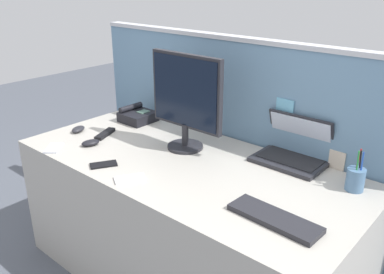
{
  "coord_description": "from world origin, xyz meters",
  "views": [
    {
      "loc": [
        1.25,
        -1.4,
        1.61
      ],
      "look_at": [
        0.0,
        0.05,
        0.84
      ],
      "focal_mm": 38.53,
      "sensor_mm": 36.0,
      "label": 1
    }
  ],
  "objects_px": {
    "laptop": "(294,150)",
    "cell_phone_silver_slab": "(54,148)",
    "pen_cup": "(355,179)",
    "desk_phone": "(137,116)",
    "cell_phone_black_slab": "(104,165)",
    "keyboard_main": "(274,218)",
    "computer_mouse_right_hand": "(78,129)",
    "desktop_monitor": "(186,97)",
    "computer_mouse_left_hand": "(90,143)",
    "tv_remote": "(105,134)",
    "cell_phone_white_slab": "(130,179)"
  },
  "relations": [
    {
      "from": "keyboard_main",
      "to": "cell_phone_silver_slab",
      "type": "relative_size",
      "value": 2.65
    },
    {
      "from": "cell_phone_black_slab",
      "to": "tv_remote",
      "type": "bearing_deg",
      "value": 171.16
    },
    {
      "from": "laptop",
      "to": "computer_mouse_left_hand",
      "type": "bearing_deg",
      "value": -148.86
    },
    {
      "from": "keyboard_main",
      "to": "pen_cup",
      "type": "distance_m",
      "value": 0.47
    },
    {
      "from": "computer_mouse_left_hand",
      "to": "cell_phone_white_slab",
      "type": "bearing_deg",
      "value": 2.14
    },
    {
      "from": "laptop",
      "to": "cell_phone_silver_slab",
      "type": "distance_m",
      "value": 1.28
    },
    {
      "from": "laptop",
      "to": "cell_phone_white_slab",
      "type": "distance_m",
      "value": 0.83
    },
    {
      "from": "laptop",
      "to": "cell_phone_white_slab",
      "type": "bearing_deg",
      "value": -124.09
    },
    {
      "from": "computer_mouse_right_hand",
      "to": "computer_mouse_left_hand",
      "type": "distance_m",
      "value": 0.24
    },
    {
      "from": "cell_phone_white_slab",
      "to": "computer_mouse_left_hand",
      "type": "bearing_deg",
      "value": -163.49
    },
    {
      "from": "cell_phone_black_slab",
      "to": "cell_phone_white_slab",
      "type": "xyz_separation_m",
      "value": [
        0.21,
        -0.01,
        0.0
      ]
    },
    {
      "from": "desk_phone",
      "to": "cell_phone_white_slab",
      "type": "distance_m",
      "value": 0.8
    },
    {
      "from": "computer_mouse_right_hand",
      "to": "cell_phone_black_slab",
      "type": "height_order",
      "value": "computer_mouse_right_hand"
    },
    {
      "from": "laptop",
      "to": "computer_mouse_left_hand",
      "type": "xyz_separation_m",
      "value": [
        -0.94,
        -0.57,
        -0.04
      ]
    },
    {
      "from": "computer_mouse_right_hand",
      "to": "pen_cup",
      "type": "relative_size",
      "value": 0.53
    },
    {
      "from": "desk_phone",
      "to": "keyboard_main",
      "type": "bearing_deg",
      "value": -18.79
    },
    {
      "from": "cell_phone_black_slab",
      "to": "tv_remote",
      "type": "xyz_separation_m",
      "value": [
        -0.32,
        0.26,
        0.01
      ]
    },
    {
      "from": "desk_phone",
      "to": "cell_phone_silver_slab",
      "type": "bearing_deg",
      "value": -90.98
    },
    {
      "from": "laptop",
      "to": "computer_mouse_right_hand",
      "type": "relative_size",
      "value": 3.45
    },
    {
      "from": "keyboard_main",
      "to": "cell_phone_black_slab",
      "type": "bearing_deg",
      "value": -169.37
    },
    {
      "from": "desktop_monitor",
      "to": "desk_phone",
      "type": "xyz_separation_m",
      "value": [
        -0.52,
        0.11,
        -0.25
      ]
    },
    {
      "from": "computer_mouse_right_hand",
      "to": "computer_mouse_left_hand",
      "type": "height_order",
      "value": "same"
    },
    {
      "from": "desk_phone",
      "to": "computer_mouse_right_hand",
      "type": "xyz_separation_m",
      "value": [
        -0.13,
        -0.36,
        -0.02
      ]
    },
    {
      "from": "pen_cup",
      "to": "desktop_monitor",
      "type": "bearing_deg",
      "value": -171.41
    },
    {
      "from": "computer_mouse_left_hand",
      "to": "tv_remote",
      "type": "xyz_separation_m",
      "value": [
        -0.06,
        0.15,
        -0.01
      ]
    },
    {
      "from": "keyboard_main",
      "to": "tv_remote",
      "type": "height_order",
      "value": "keyboard_main"
    },
    {
      "from": "computer_mouse_right_hand",
      "to": "tv_remote",
      "type": "height_order",
      "value": "computer_mouse_right_hand"
    },
    {
      "from": "tv_remote",
      "to": "computer_mouse_right_hand",
      "type": "bearing_deg",
      "value": 179.36
    },
    {
      "from": "keyboard_main",
      "to": "computer_mouse_right_hand",
      "type": "distance_m",
      "value": 1.38
    },
    {
      "from": "desk_phone",
      "to": "pen_cup",
      "type": "distance_m",
      "value": 1.39
    },
    {
      "from": "pen_cup",
      "to": "cell_phone_white_slab",
      "type": "height_order",
      "value": "pen_cup"
    },
    {
      "from": "desktop_monitor",
      "to": "cell_phone_white_slab",
      "type": "xyz_separation_m",
      "value": [
        0.05,
        -0.45,
        -0.28
      ]
    },
    {
      "from": "pen_cup",
      "to": "cell_phone_white_slab",
      "type": "xyz_separation_m",
      "value": [
        -0.82,
        -0.58,
        -0.05
      ]
    },
    {
      "from": "computer_mouse_right_hand",
      "to": "tv_remote",
      "type": "bearing_deg",
      "value": 0.18
    },
    {
      "from": "keyboard_main",
      "to": "computer_mouse_left_hand",
      "type": "distance_m",
      "value": 1.15
    },
    {
      "from": "desktop_monitor",
      "to": "computer_mouse_right_hand",
      "type": "xyz_separation_m",
      "value": [
        -0.65,
        -0.25,
        -0.27
      ]
    },
    {
      "from": "desktop_monitor",
      "to": "cell_phone_black_slab",
      "type": "height_order",
      "value": "desktop_monitor"
    },
    {
      "from": "laptop",
      "to": "cell_phone_silver_slab",
      "type": "bearing_deg",
      "value": -145.44
    },
    {
      "from": "computer_mouse_right_hand",
      "to": "cell_phone_white_slab",
      "type": "height_order",
      "value": "computer_mouse_right_hand"
    },
    {
      "from": "computer_mouse_right_hand",
      "to": "cell_phone_silver_slab",
      "type": "relative_size",
      "value": 0.72
    },
    {
      "from": "computer_mouse_left_hand",
      "to": "pen_cup",
      "type": "height_order",
      "value": "pen_cup"
    },
    {
      "from": "desktop_monitor",
      "to": "laptop",
      "type": "relative_size",
      "value": 1.48
    },
    {
      "from": "laptop",
      "to": "cell_phone_silver_slab",
      "type": "relative_size",
      "value": 2.49
    },
    {
      "from": "cell_phone_black_slab",
      "to": "computer_mouse_right_hand",
      "type": "bearing_deg",
      "value": -171.16
    },
    {
      "from": "computer_mouse_left_hand",
      "to": "cell_phone_black_slab",
      "type": "xyz_separation_m",
      "value": [
        0.26,
        -0.11,
        -0.01
      ]
    },
    {
      "from": "laptop",
      "to": "cell_phone_black_slab",
      "type": "distance_m",
      "value": 0.96
    },
    {
      "from": "pen_cup",
      "to": "cell_phone_silver_slab",
      "type": "bearing_deg",
      "value": -156.27
    },
    {
      "from": "laptop",
      "to": "tv_remote",
      "type": "height_order",
      "value": "laptop"
    },
    {
      "from": "cell_phone_silver_slab",
      "to": "cell_phone_white_slab",
      "type": "distance_m",
      "value": 0.58
    },
    {
      "from": "desktop_monitor",
      "to": "tv_remote",
      "type": "height_order",
      "value": "desktop_monitor"
    }
  ]
}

